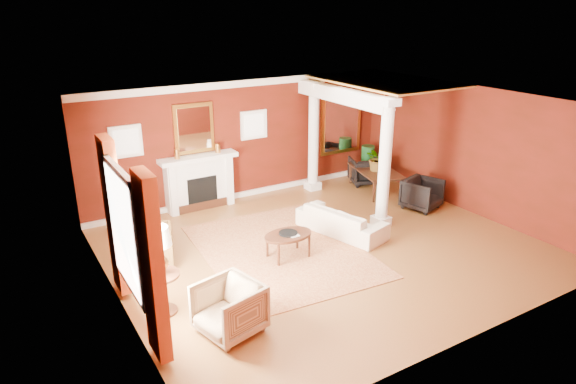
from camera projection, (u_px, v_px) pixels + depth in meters
ground at (325, 248)px, 10.24m from camera, size 8.00×8.00×0.00m
room_shell at (328, 150)px, 9.54m from camera, size 8.04×7.04×2.92m
fireplace at (199, 182)px, 12.05m from camera, size 1.85×0.42×1.29m
overmantel_mirror at (194, 128)px, 11.72m from camera, size 0.95×0.07×1.15m
flank_window_left at (126, 141)px, 11.01m from camera, size 0.70×0.07×0.70m
flank_window_right at (254, 125)px, 12.52m from camera, size 0.70×0.07×0.70m
left_window at (130, 238)px, 7.38m from camera, size 0.21×2.55×2.60m
column_front at (385, 163)px, 10.81m from camera, size 0.36×0.36×2.80m
column_back at (314, 136)px, 12.98m from camera, size 0.36×0.36×2.80m
header_beam at (341, 95)px, 11.68m from camera, size 0.30×3.20×0.32m
amber_ceiling at (385, 81)px, 12.03m from camera, size 2.30×3.40×0.04m
dining_mirror at (341, 123)px, 13.88m from camera, size 1.30×0.07×1.70m
chandelier at (383, 107)px, 12.31m from camera, size 0.60×0.62×0.75m
crown_trim at (244, 83)px, 12.04m from camera, size 8.00×0.08×0.16m
base_trim at (247, 193)px, 13.00m from camera, size 8.00×0.08×0.12m
rug at (281, 250)px, 10.13m from camera, size 3.22×4.13×0.02m
sofa at (342, 216)px, 10.79m from camera, size 1.07×2.03×0.76m
armchair_leopard at (150, 245)px, 9.45m from camera, size 0.95×0.98×0.81m
armchair_stripe at (229, 306)px, 7.49m from camera, size 0.97×1.01×0.87m
coffee_table at (288, 236)px, 9.72m from camera, size 0.97×0.97×0.49m
coffee_book at (289, 230)px, 9.58m from camera, size 0.18×0.04×0.25m
side_table at (159, 257)px, 7.79m from camera, size 0.59×0.59×1.47m
dining_table at (377, 174)px, 13.20m from camera, size 0.97×1.73×0.91m
dining_chair_near at (422, 193)px, 12.07m from camera, size 0.95×0.92×0.80m
dining_chair_far at (365, 169)px, 13.76m from camera, size 0.98×0.95×0.79m
green_urn at (367, 166)px, 14.11m from camera, size 0.40×0.40×0.96m
potted_plant at (378, 148)px, 12.89m from camera, size 0.62×0.68×0.51m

